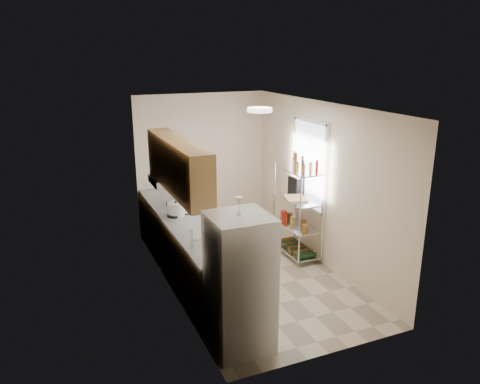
# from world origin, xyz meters

# --- Properties ---
(room) EXTENTS (2.52, 4.42, 2.62)m
(room) POSITION_xyz_m (0.00, 0.00, 1.30)
(room) COLOR beige
(room) RESTS_ON ground
(counter_run) EXTENTS (0.63, 3.51, 0.90)m
(counter_run) POSITION_xyz_m (-0.92, 0.44, 0.45)
(counter_run) COLOR #B0874B
(counter_run) RESTS_ON ground
(upper_cabinets) EXTENTS (0.33, 2.20, 0.72)m
(upper_cabinets) POSITION_xyz_m (-1.05, 0.10, 1.81)
(upper_cabinets) COLOR #B0874B
(upper_cabinets) RESTS_ON room
(range_hood) EXTENTS (0.50, 0.60, 0.12)m
(range_hood) POSITION_xyz_m (-1.00, 0.90, 1.39)
(range_hood) COLOR #B7BABC
(range_hood) RESTS_ON room
(window) EXTENTS (0.06, 1.00, 1.46)m
(window) POSITION_xyz_m (1.23, 0.35, 1.55)
(window) COLOR white
(window) RESTS_ON room
(bakers_rack) EXTENTS (0.45, 0.90, 1.73)m
(bakers_rack) POSITION_xyz_m (1.00, 0.30, 1.11)
(bakers_rack) COLOR silver
(bakers_rack) RESTS_ON ground
(ceiling_dome) EXTENTS (0.34, 0.34, 0.05)m
(ceiling_dome) POSITION_xyz_m (0.00, -0.30, 2.57)
(ceiling_dome) COLOR white
(ceiling_dome) RESTS_ON room
(refrigerator) EXTENTS (0.67, 0.67, 1.62)m
(refrigerator) POSITION_xyz_m (-0.87, -1.64, 0.81)
(refrigerator) COLOR silver
(refrigerator) RESTS_ON ground
(wine_glass_a) EXTENTS (0.06, 0.06, 0.18)m
(wine_glass_a) POSITION_xyz_m (-0.85, -1.57, 1.71)
(wine_glass_a) COLOR silver
(wine_glass_a) RESTS_ON refrigerator
(wine_glass_b) EXTENTS (0.07, 0.07, 0.21)m
(wine_glass_b) POSITION_xyz_m (-0.88, -1.64, 1.73)
(wine_glass_b) COLOR silver
(wine_glass_b) RESTS_ON refrigerator
(rice_cooker) EXTENTS (0.26, 0.26, 0.21)m
(rice_cooker) POSITION_xyz_m (-0.98, 0.58, 1.01)
(rice_cooker) COLOR silver
(rice_cooker) RESTS_ON counter_run
(frying_pan_large) EXTENTS (0.31, 0.31, 0.04)m
(frying_pan_large) POSITION_xyz_m (-1.00, 0.58, 0.92)
(frying_pan_large) COLOR black
(frying_pan_large) RESTS_ON counter_run
(frying_pan_small) EXTENTS (0.25, 0.25, 0.04)m
(frying_pan_small) POSITION_xyz_m (-0.89, 1.13, 0.92)
(frying_pan_small) COLOR black
(frying_pan_small) RESTS_ON counter_run
(cutting_board) EXTENTS (0.42, 0.48, 0.03)m
(cutting_board) POSITION_xyz_m (0.96, 0.30, 1.03)
(cutting_board) COLOR tan
(cutting_board) RESTS_ON bakers_rack
(espresso_machine) EXTENTS (0.20, 0.28, 0.31)m
(espresso_machine) POSITION_xyz_m (1.14, 0.60, 1.16)
(espresso_machine) COLOR black
(espresso_machine) RESTS_ON bakers_rack
(storage_bag) EXTENTS (0.13, 0.16, 0.15)m
(storage_bag) POSITION_xyz_m (0.91, 0.59, 0.64)
(storage_bag) COLOR #B12515
(storage_bag) RESTS_ON bakers_rack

